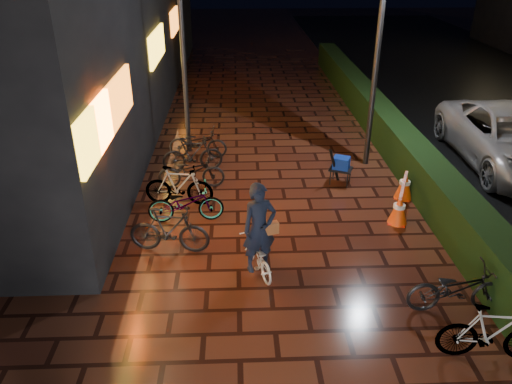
{
  "coord_description": "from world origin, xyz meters",
  "views": [
    {
      "loc": [
        -1.1,
        -6.45,
        5.45
      ],
      "look_at": [
        -0.75,
        2.12,
        1.1
      ],
      "focal_mm": 35.0,
      "sensor_mm": 36.0,
      "label": 1
    }
  ],
  "objects_px": {
    "van": "(512,139)",
    "traffic_barrier": "(402,197)",
    "cart_assembly": "(341,164)",
    "cyclist": "(259,241)"
  },
  "relations": [
    {
      "from": "cyclist",
      "to": "cart_assembly",
      "type": "bearing_deg",
      "value": 59.03
    },
    {
      "from": "van",
      "to": "traffic_barrier",
      "type": "height_order",
      "value": "van"
    },
    {
      "from": "van",
      "to": "cart_assembly",
      "type": "xyz_separation_m",
      "value": [
        -4.71,
        -0.92,
        -0.25
      ]
    },
    {
      "from": "van",
      "to": "cart_assembly",
      "type": "relative_size",
      "value": 5.47
    },
    {
      "from": "van",
      "to": "cart_assembly",
      "type": "height_order",
      "value": "van"
    },
    {
      "from": "van",
      "to": "traffic_barrier",
      "type": "distance_m",
      "value": 4.31
    },
    {
      "from": "cyclist",
      "to": "traffic_barrier",
      "type": "height_order",
      "value": "cyclist"
    },
    {
      "from": "van",
      "to": "traffic_barrier",
      "type": "relative_size",
      "value": 3.4
    },
    {
      "from": "van",
      "to": "traffic_barrier",
      "type": "xyz_separation_m",
      "value": [
        -3.59,
        -2.34,
        -0.44
      ]
    },
    {
      "from": "van",
      "to": "cart_assembly",
      "type": "distance_m",
      "value": 4.8
    }
  ]
}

